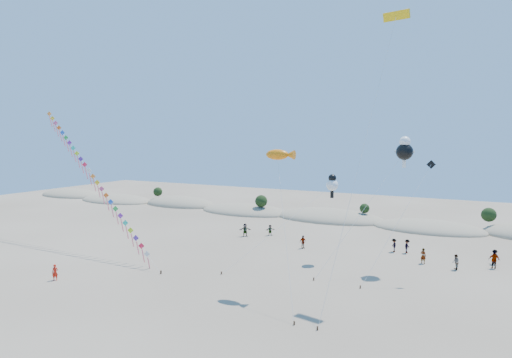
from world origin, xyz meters
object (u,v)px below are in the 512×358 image
object	(u,v)px
fish_kite	(280,155)
flyer_foreground	(55,272)
kite_train	(91,175)
parafoil_kite	(395,21)

from	to	relation	value
fish_kite	flyer_foreground	distance (m)	24.68
flyer_foreground	fish_kite	bearing A→B (deg)	-11.24
kite_train	flyer_foreground	size ratio (longest dim) A/B	17.34
kite_train	flyer_foreground	distance (m)	15.02
parafoil_kite	flyer_foreground	world-z (taller)	parafoil_kite
fish_kite	flyer_foreground	bearing A→B (deg)	-158.68
kite_train	fish_kite	xyz separation A→B (m)	(26.78, -2.66, 3.03)
kite_train	flyer_foreground	bearing A→B (deg)	-58.71
parafoil_kite	flyer_foreground	distance (m)	39.39
kite_train	fish_kite	distance (m)	27.08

